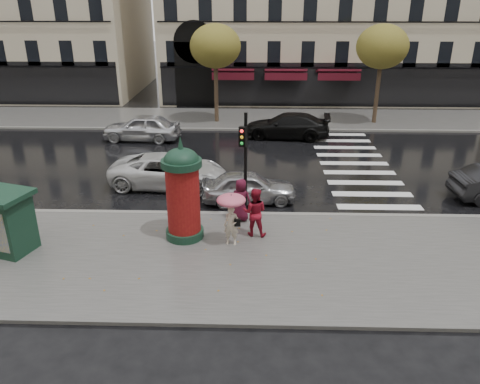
{
  "coord_description": "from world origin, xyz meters",
  "views": [
    {
      "loc": [
        0.57,
        -14.23,
        8.35
      ],
      "look_at": [
        0.12,
        1.5,
        1.69
      ],
      "focal_mm": 35.0,
      "sensor_mm": 36.0,
      "label": 1
    }
  ],
  "objects_px": {
    "car_silver": "(249,187)",
    "car_black": "(287,126)",
    "traffic_light": "(245,157)",
    "morris_column": "(183,191)",
    "car_white": "(169,171)",
    "woman_umbrella": "(231,211)",
    "newsstand": "(5,221)",
    "man_burgundy": "(241,200)",
    "woman_red": "(255,212)",
    "car_far_silver": "(142,127)"
  },
  "relations": [
    {
      "from": "traffic_light",
      "to": "car_white",
      "type": "distance_m",
      "value": 5.46
    },
    {
      "from": "woman_red",
      "to": "man_burgundy",
      "type": "relative_size",
      "value": 1.08
    },
    {
      "from": "woman_umbrella",
      "to": "car_black",
      "type": "height_order",
      "value": "woman_umbrella"
    },
    {
      "from": "morris_column",
      "to": "car_far_silver",
      "type": "distance_m",
      "value": 13.45
    },
    {
      "from": "woman_red",
      "to": "newsstand",
      "type": "distance_m",
      "value": 8.6
    },
    {
      "from": "man_burgundy",
      "to": "car_black",
      "type": "bearing_deg",
      "value": -84.75
    },
    {
      "from": "man_burgundy",
      "to": "car_far_silver",
      "type": "distance_m",
      "value": 12.92
    },
    {
      "from": "traffic_light",
      "to": "morris_column",
      "type": "bearing_deg",
      "value": -143.64
    },
    {
      "from": "woman_umbrella",
      "to": "morris_column",
      "type": "bearing_deg",
      "value": 163.9
    },
    {
      "from": "woman_umbrella",
      "to": "traffic_light",
      "type": "height_order",
      "value": "traffic_light"
    },
    {
      "from": "traffic_light",
      "to": "car_far_silver",
      "type": "height_order",
      "value": "traffic_light"
    },
    {
      "from": "car_silver",
      "to": "car_far_silver",
      "type": "height_order",
      "value": "car_far_silver"
    },
    {
      "from": "newsstand",
      "to": "car_black",
      "type": "relative_size",
      "value": 0.41
    },
    {
      "from": "man_burgundy",
      "to": "car_far_silver",
      "type": "xyz_separation_m",
      "value": [
        -6.42,
        11.21,
        -0.17
      ]
    },
    {
      "from": "woman_red",
      "to": "man_burgundy",
      "type": "xyz_separation_m",
      "value": [
        -0.53,
        1.23,
        -0.07
      ]
    },
    {
      "from": "traffic_light",
      "to": "car_white",
      "type": "height_order",
      "value": "traffic_light"
    },
    {
      "from": "traffic_light",
      "to": "newsstand",
      "type": "height_order",
      "value": "traffic_light"
    },
    {
      "from": "car_black",
      "to": "car_far_silver",
      "type": "bearing_deg",
      "value": -78.6
    },
    {
      "from": "newsstand",
      "to": "car_far_silver",
      "type": "distance_m",
      "value": 13.93
    },
    {
      "from": "traffic_light",
      "to": "car_white",
      "type": "relative_size",
      "value": 0.79
    },
    {
      "from": "car_black",
      "to": "newsstand",
      "type": "bearing_deg",
      "value": -29.45
    },
    {
      "from": "car_silver",
      "to": "car_white",
      "type": "bearing_deg",
      "value": 60.46
    },
    {
      "from": "woman_umbrella",
      "to": "morris_column",
      "type": "xyz_separation_m",
      "value": [
        -1.74,
        0.5,
        0.55
      ]
    },
    {
      "from": "car_white",
      "to": "car_far_silver",
      "type": "distance_m",
      "value": 8.03
    },
    {
      "from": "man_burgundy",
      "to": "traffic_light",
      "type": "bearing_deg",
      "value": -117.9
    },
    {
      "from": "traffic_light",
      "to": "newsstand",
      "type": "bearing_deg",
      "value": -161.15
    },
    {
      "from": "car_white",
      "to": "newsstand",
      "type": "bearing_deg",
      "value": 149.39
    },
    {
      "from": "car_silver",
      "to": "car_black",
      "type": "bearing_deg",
      "value": -18.03
    },
    {
      "from": "newsstand",
      "to": "car_silver",
      "type": "height_order",
      "value": "newsstand"
    },
    {
      "from": "woman_umbrella",
      "to": "man_burgundy",
      "type": "xyz_separation_m",
      "value": [
        0.28,
        1.95,
        -0.43
      ]
    },
    {
      "from": "man_burgundy",
      "to": "traffic_light",
      "type": "height_order",
      "value": "traffic_light"
    },
    {
      "from": "traffic_light",
      "to": "car_black",
      "type": "distance_m",
      "value": 12.29
    },
    {
      "from": "car_silver",
      "to": "car_black",
      "type": "xyz_separation_m",
      "value": [
        2.28,
        9.98,
        0.07
      ]
    },
    {
      "from": "car_far_silver",
      "to": "man_burgundy",
      "type": "bearing_deg",
      "value": 33.27
    },
    {
      "from": "man_burgundy",
      "to": "newsstand",
      "type": "bearing_deg",
      "value": 35.52
    },
    {
      "from": "man_burgundy",
      "to": "traffic_light",
      "type": "xyz_separation_m",
      "value": [
        0.14,
        0.14,
        1.73
      ]
    },
    {
      "from": "man_burgundy",
      "to": "car_black",
      "type": "xyz_separation_m",
      "value": [
        2.55,
        12.03,
        -0.21
      ]
    },
    {
      "from": "woman_umbrella",
      "to": "newsstand",
      "type": "bearing_deg",
      "value": -174.99
    },
    {
      "from": "car_silver",
      "to": "traffic_light",
      "type": "bearing_deg",
      "value": 170.55
    },
    {
      "from": "woman_umbrella",
      "to": "car_black",
      "type": "bearing_deg",
      "value": 78.54
    },
    {
      "from": "woman_red",
      "to": "traffic_light",
      "type": "height_order",
      "value": "traffic_light"
    },
    {
      "from": "man_burgundy",
      "to": "car_far_silver",
      "type": "height_order",
      "value": "man_burgundy"
    },
    {
      "from": "newsstand",
      "to": "woman_umbrella",
      "type": "bearing_deg",
      "value": 5.01
    },
    {
      "from": "newsstand",
      "to": "car_far_silver",
      "type": "bearing_deg",
      "value": 83.67
    },
    {
      "from": "woman_red",
      "to": "man_burgundy",
      "type": "distance_m",
      "value": 1.34
    },
    {
      "from": "man_burgundy",
      "to": "car_white",
      "type": "bearing_deg",
      "value": -29.89
    },
    {
      "from": "man_burgundy",
      "to": "newsstand",
      "type": "relative_size",
      "value": 0.79
    },
    {
      "from": "woman_umbrella",
      "to": "traffic_light",
      "type": "xyz_separation_m",
      "value": [
        0.42,
        2.09,
        1.29
      ]
    },
    {
      "from": "car_white",
      "to": "car_far_silver",
      "type": "bearing_deg",
      "value": 26.06
    },
    {
      "from": "car_white",
      "to": "car_black",
      "type": "distance_m",
      "value": 10.25
    }
  ]
}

